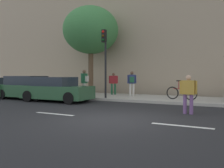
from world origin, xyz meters
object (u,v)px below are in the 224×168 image
object	(u,v)px
parked_car_dark	(56,90)
pedestrian_tallest	(85,80)
pedestrian_in_light_jacket	(188,91)
pedestrian_in_dark_shirt	(113,82)
bicycle_leaning	(181,93)
parked_car_blue	(28,88)
traffic_light	(105,52)
pedestrian_near_pole	(132,81)
street_tree	(91,31)

from	to	relation	value
parked_car_dark	pedestrian_tallest	bearing A→B (deg)	69.12
pedestrian_in_light_jacket	pedestrian_in_dark_shirt	xyz separation A→B (m)	(-5.99, 5.56, 0.19)
bicycle_leaning	parked_car_blue	distance (m)	9.49
pedestrian_in_dark_shirt	parked_car_blue	bearing A→B (deg)	-135.12
pedestrian_in_dark_shirt	bicycle_leaning	world-z (taller)	pedestrian_in_dark_shirt
pedestrian_in_light_jacket	parked_car_blue	world-z (taller)	pedestrian_in_light_jacket
traffic_light	pedestrian_in_dark_shirt	world-z (taller)	traffic_light
parked_car_blue	traffic_light	bearing A→B (deg)	16.68
pedestrian_in_light_jacket	pedestrian_in_dark_shirt	bearing A→B (deg)	137.12
pedestrian_near_pole	parked_car_blue	bearing A→B (deg)	-149.51
traffic_light	pedestrian_in_light_jacket	size ratio (longest dim) A/B	2.71
pedestrian_near_pole	parked_car_dark	size ratio (longest dim) A/B	0.40
street_tree	parked_car_blue	bearing A→B (deg)	-121.30
bicycle_leaning	street_tree	bearing A→B (deg)	168.99
pedestrian_in_light_jacket	pedestrian_near_pole	distance (m)	6.51
traffic_light	pedestrian_near_pole	bearing A→B (deg)	63.64
pedestrian_near_pole	parked_car_dark	xyz separation A→B (m)	(-3.26, -3.66, -0.44)
pedestrian_near_pole	street_tree	bearing A→B (deg)	172.80
pedestrian_in_dark_shirt	traffic_light	bearing A→B (deg)	-74.77
bicycle_leaning	parked_car_dark	world-z (taller)	parked_car_dark
pedestrian_in_light_jacket	bicycle_leaning	world-z (taller)	pedestrian_in_light_jacket
pedestrian_tallest	parked_car_dark	xyz separation A→B (m)	(-0.72, -1.88, -0.51)
bicycle_leaning	parked_car_dark	xyz separation A→B (m)	(-6.61, -2.78, 0.15)
street_tree	pedestrian_near_pole	size ratio (longest dim) A/B	3.92
pedestrian_near_pole	parked_car_blue	xyz separation A→B (m)	(-5.80, -3.41, -0.42)
traffic_light	street_tree	distance (m)	3.96
parked_car_blue	pedestrian_in_dark_shirt	bearing A→B (deg)	44.88
pedestrian_tallest	bicycle_leaning	size ratio (longest dim) A/B	0.99
pedestrian_in_dark_shirt	parked_car_blue	world-z (taller)	pedestrian_in_dark_shirt
parked_car_blue	parked_car_dark	size ratio (longest dim) A/B	1.00
pedestrian_in_dark_shirt	parked_car_blue	distance (m)	5.80
pedestrian_tallest	parked_car_blue	xyz separation A→B (m)	(-3.25, -1.63, -0.49)
pedestrian_tallest	pedestrian_in_dark_shirt	bearing A→B (deg)	70.96
traffic_light	parked_car_blue	distance (m)	5.50
parked_car_blue	pedestrian_near_pole	bearing A→B (deg)	30.49
bicycle_leaning	parked_car_dark	distance (m)	7.17
street_tree	pedestrian_in_light_jacket	bearing A→B (deg)	-34.49
traffic_light	pedestrian_tallest	size ratio (longest dim) A/B	2.36
pedestrian_near_pole	bicycle_leaning	bearing A→B (deg)	-14.84
bicycle_leaning	pedestrian_in_dark_shirt	bearing A→B (deg)	162.80
parked_car_dark	traffic_light	bearing A→B (deg)	36.59
pedestrian_in_light_jacket	pedestrian_tallest	bearing A→B (deg)	155.61
pedestrian_in_dark_shirt	pedestrian_near_pole	bearing A→B (deg)	-21.67
pedestrian_in_light_jacket	parked_car_dark	bearing A→B (deg)	170.81
pedestrian_in_light_jacket	parked_car_dark	world-z (taller)	pedestrian_in_light_jacket
pedestrian_tallest	pedestrian_near_pole	world-z (taller)	pedestrian_tallest
traffic_light	pedestrian_near_pole	xyz separation A→B (m)	(0.98, 1.97, -1.79)
traffic_light	pedestrian_near_pole	distance (m)	2.83
traffic_light	pedestrian_in_dark_shirt	distance (m)	3.30
parked_car_blue	parked_car_dark	xyz separation A→B (m)	(2.54, -0.25, -0.02)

